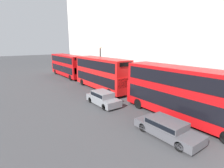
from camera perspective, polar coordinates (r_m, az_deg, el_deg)
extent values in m
cube|color=#B20C0F|center=(15.97, 22.08, -5.75)|extent=(2.55, 11.30, 2.25)
cube|color=#B20C0F|center=(15.46, 22.73, 1.48)|extent=(2.50, 11.07, 1.86)
cube|color=black|center=(15.89, 22.16, -4.82)|extent=(2.59, 10.39, 1.26)
cube|color=black|center=(15.45, 22.76, 1.82)|extent=(2.59, 10.39, 1.11)
cylinder|color=black|center=(17.79, 8.68, -6.31)|extent=(0.30, 1.00, 1.00)
cylinder|color=black|center=(19.37, 13.43, -4.89)|extent=(0.30, 1.00, 1.00)
cube|color=red|center=(24.69, -3.49, 1.55)|extent=(2.55, 10.49, 2.13)
cube|color=red|center=(24.36, -3.55, 6.23)|extent=(2.50, 10.28, 1.94)
cube|color=black|center=(24.64, -3.50, 2.13)|extent=(2.59, 9.65, 1.19)
cube|color=black|center=(24.35, -3.56, 6.45)|extent=(2.59, 9.65, 1.16)
cube|color=black|center=(20.51, 4.44, 0.33)|extent=(2.17, 0.06, 1.06)
cube|color=black|center=(20.14, 4.55, 6.41)|extent=(1.78, 0.06, 0.46)
cylinder|color=black|center=(21.37, -0.67, -2.81)|extent=(0.30, 1.00, 1.00)
cylinder|color=black|center=(22.70, 3.95, -1.87)|extent=(0.30, 1.00, 1.00)
cylinder|color=black|center=(27.44, -9.58, 0.62)|extent=(0.30, 1.00, 1.00)
cylinder|color=black|center=(28.49, -5.55, 1.21)|extent=(0.30, 1.00, 1.00)
cube|color=#B20C0F|center=(35.31, -14.24, 4.67)|extent=(2.55, 10.99, 2.08)
cube|color=#B20C0F|center=(35.09, -14.42, 7.75)|extent=(2.50, 10.77, 1.74)
cube|color=black|center=(35.27, -14.26, 5.07)|extent=(2.59, 10.11, 1.17)
cube|color=black|center=(35.08, -14.42, 7.90)|extent=(2.59, 10.11, 1.05)
cube|color=black|center=(30.30, -10.33, 4.30)|extent=(2.17, 0.06, 1.04)
cube|color=black|center=(30.06, -10.49, 8.10)|extent=(1.78, 0.06, 0.42)
cylinder|color=black|center=(31.48, -13.33, 2.06)|extent=(0.30, 1.00, 1.00)
cylinder|color=black|center=(32.40, -9.68, 2.55)|extent=(0.30, 1.00, 1.00)
cylinder|color=black|center=(38.68, -17.91, 3.81)|extent=(0.30, 1.00, 1.00)
cylinder|color=black|center=(39.43, -14.82, 4.18)|extent=(0.30, 1.00, 1.00)
cube|color=#47474C|center=(13.17, 17.61, -14.23)|extent=(1.88, 4.72, 0.57)
cube|color=#47474C|center=(13.00, 17.35, -12.02)|extent=(1.65, 2.60, 0.47)
cube|color=black|center=(12.99, 17.36, -11.93)|extent=(1.69, 2.47, 0.30)
cylinder|color=black|center=(11.92, 21.21, -18.45)|extent=(0.22, 0.64, 0.64)
cylinder|color=black|center=(13.20, 25.27, -15.59)|extent=(0.22, 0.64, 0.64)
cylinder|color=black|center=(13.50, 10.10, -13.78)|extent=(0.22, 0.64, 0.64)
cylinder|color=black|center=(14.64, 14.69, -11.78)|extent=(0.22, 0.64, 0.64)
cube|color=slate|center=(18.60, -2.88, -5.22)|extent=(1.77, 4.23, 0.68)
cube|color=slate|center=(18.50, -3.09, -3.31)|extent=(1.56, 2.33, 0.56)
cube|color=black|center=(18.49, -3.09, -3.23)|extent=(1.59, 2.21, 0.36)
cylinder|color=black|center=(17.20, -2.53, -7.49)|extent=(0.22, 0.64, 0.64)
cylinder|color=black|center=(18.05, 1.58, -6.47)|extent=(0.22, 0.64, 0.64)
cylinder|color=black|center=(19.39, -7.01, -5.16)|extent=(0.22, 0.64, 0.64)
cylinder|color=black|center=(20.14, -3.17, -4.37)|extent=(0.22, 0.64, 0.64)
cylinder|color=black|center=(28.61, -3.79, 5.87)|extent=(0.18, 0.18, 5.51)
sphere|color=beige|center=(28.38, -3.89, 11.83)|extent=(0.44, 0.44, 0.44)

